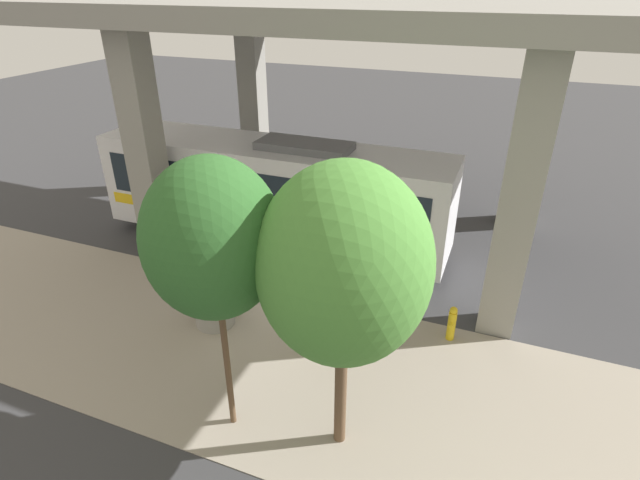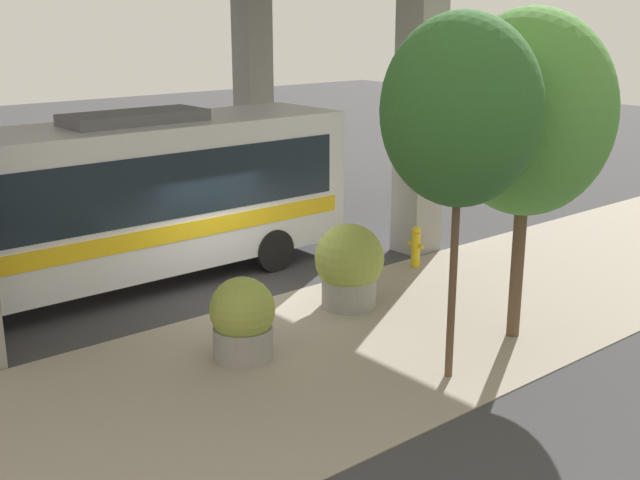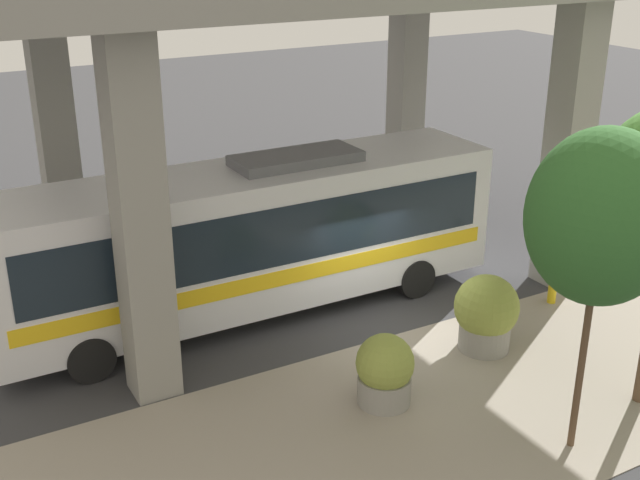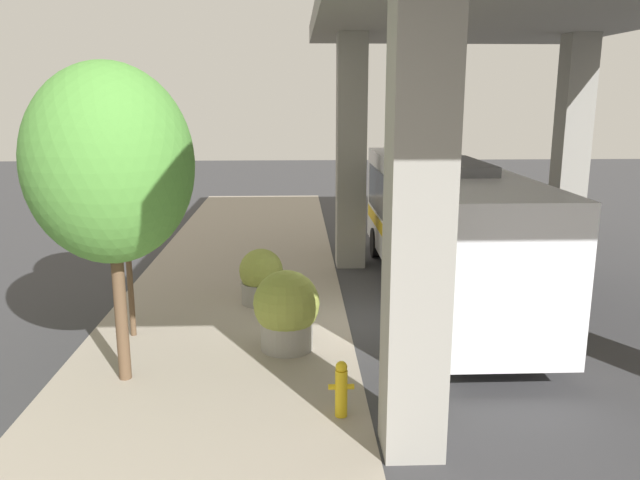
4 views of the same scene
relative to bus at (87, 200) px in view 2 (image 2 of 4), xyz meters
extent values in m
plane|color=#38383A|center=(-2.68, -2.23, -2.06)|extent=(80.00, 80.00, 0.00)
cube|color=gray|center=(-5.68, -2.23, -2.05)|extent=(6.00, 40.00, 0.02)
cube|color=gray|center=(-2.18, -7.68, 1.55)|extent=(0.90, 0.90, 7.23)
cube|color=gray|center=(4.82, -7.68, 1.55)|extent=(0.90, 0.90, 7.23)
cube|color=silver|center=(0.00, 0.01, -0.05)|extent=(2.59, 12.06, 3.12)
cube|color=#19232D|center=(0.00, 0.01, 0.32)|extent=(2.63, 11.10, 1.37)
cube|color=yellow|center=(0.00, 0.01, -0.68)|extent=(2.63, 11.46, 0.37)
cube|color=slate|center=(0.00, -1.20, 1.63)|extent=(1.29, 3.02, 0.24)
cylinder|color=black|center=(-1.21, -3.91, -1.56)|extent=(0.28, 1.00, 1.00)
cylinder|color=black|center=(1.21, -3.91, -1.56)|extent=(0.28, 1.00, 1.00)
cylinder|color=gold|center=(-3.18, -6.64, -1.64)|extent=(0.21, 0.21, 0.85)
sphere|color=gold|center=(-3.18, -6.64, -1.15)|extent=(0.20, 0.20, 0.20)
cylinder|color=gold|center=(-3.34, -6.64, -1.51)|extent=(0.13, 0.09, 0.09)
cylinder|color=gold|center=(-3.02, -6.64, -1.51)|extent=(0.13, 0.09, 0.09)
cylinder|color=gray|center=(-4.84, -0.56, -1.77)|extent=(1.05, 1.05, 0.59)
sphere|color=olive|center=(-4.84, -0.56, -1.16)|extent=(1.15, 1.15, 1.15)
sphere|color=#993F8C|center=(-4.71, -0.67, -1.33)|extent=(0.37, 0.37, 0.37)
cylinder|color=gray|center=(-4.14, -3.67, -1.74)|extent=(1.12, 1.12, 0.65)
sphere|color=olive|center=(-4.14, -3.67, -1.02)|extent=(1.42, 1.42, 1.42)
sphere|color=#BF334C|center=(-4.00, -3.78, -1.25)|extent=(0.39, 0.39, 0.39)
cylinder|color=brown|center=(-7.66, -2.76, -0.22)|extent=(0.13, 0.13, 3.68)
ellipsoid|color=#2D6028|center=(-7.66, -2.76, 2.36)|extent=(2.48, 2.48, 2.97)
cylinder|color=brown|center=(-7.25, -5.02, -0.43)|extent=(0.24, 0.24, 3.26)
ellipsoid|color=#4C8C38|center=(-7.25, -5.02, 2.10)|extent=(3.01, 3.01, 3.61)
camera|label=1|loc=(-14.05, -7.27, 6.38)|focal=28.00mm
camera|label=2|loc=(-15.68, 6.70, 3.81)|focal=45.00mm
camera|label=3|loc=(-15.99, 7.12, 6.82)|focal=45.00mm
camera|label=4|loc=(-3.93, -16.33, 3.27)|focal=35.00mm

